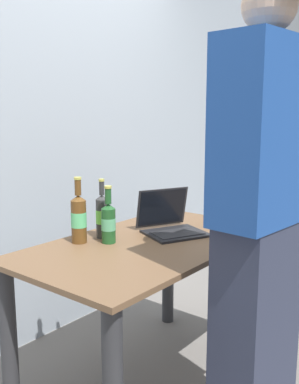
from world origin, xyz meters
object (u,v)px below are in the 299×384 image
at_px(beer_bottle_green, 108,222).
at_px(beer_bottle_amber, 102,215).
at_px(person_figure, 260,226).
at_px(beer_bottle_brown, 79,218).
at_px(laptop, 171,223).

relative_size(beer_bottle_green, beer_bottle_amber, 0.93).
bearing_deg(person_figure, beer_bottle_brown, 98.09).
distance_m(beer_bottle_green, person_figure, 0.78).
xyz_separation_m(laptop, person_figure, (-0.31, -0.65, 0.16)).
xyz_separation_m(beer_bottle_green, beer_bottle_amber, (0.05, 0.09, 0.01)).
distance_m(beer_bottle_amber, person_figure, 0.87).
height_order(laptop, beer_bottle_amber, beer_bottle_amber).
bearing_deg(beer_bottle_brown, beer_bottle_amber, -10.84).
bearing_deg(beer_bottle_brown, beer_bottle_green, -52.57).
distance_m(laptop, beer_bottle_brown, 0.51).
height_order(beer_bottle_brown, beer_bottle_amber, beer_bottle_brown).
bearing_deg(laptop, person_figure, -115.70).
relative_size(laptop, person_figure, 0.21).
height_order(laptop, beer_bottle_brown, beer_bottle_brown).
bearing_deg(laptop, beer_bottle_brown, 151.04).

